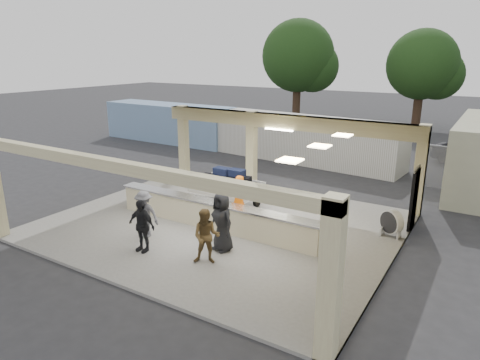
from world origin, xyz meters
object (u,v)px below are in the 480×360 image
Objects in this scene: car_dark at (472,154)px; container_white at (301,139)px; baggage_handler at (239,200)px; drum_fan at (391,222)px; passenger_b at (142,226)px; luggage_cart at (226,185)px; passenger_c at (144,214)px; container_blue at (169,123)px; passenger_d at (222,222)px; baggage_counter at (213,215)px; passenger_a at (206,236)px.

container_white is at bearing 131.49° from car_dark.
drum_fan is at bearing 123.15° from baggage_handler.
container_white is at bearing 162.10° from drum_fan.
container_white is (-0.84, 13.89, 0.34)m from passenger_b.
luggage_cart is 4.82m from passenger_b.
container_blue is at bearing 117.40° from passenger_c.
passenger_b is at bearing -107.97° from drum_fan.
passenger_d is at bearing 178.62° from car_dark.
baggage_handler is at bearing 173.46° from car_dark.
luggage_cart is 6.40m from drum_fan.
drum_fan is at bearing 24.95° from baggage_counter.
passenger_c is (-2.03, -2.66, -0.10)m from baggage_handler.
passenger_d reaches higher than passenger_b.
luggage_cart is 1.93m from baggage_handler.
passenger_c is at bearing -83.62° from container_white.
passenger_d is 0.19× the size of container_blue.
passenger_d is at bearing -56.95° from luggage_cart.
car_dark is at bearing 10.96° from container_blue.
passenger_d is at bearing -105.19° from drum_fan.
passenger_d is 18.64m from container_blue.
baggage_counter is 0.82× the size of container_blue.
passenger_d is 12.87m from container_white.
container_white is (-8.64, -3.76, 0.62)m from car_dark.
passenger_d is (0.73, -2.15, 0.04)m from baggage_handler.
container_blue is (-13.33, 13.03, 0.26)m from passenger_d.
passenger_d is at bearing -0.01° from passenger_c.
passenger_d reaches higher than passenger_c.
passenger_b is at bearing -50.72° from container_blue.
passenger_d is 17.28m from car_dark.
passenger_c is at bearing -23.22° from baggage_handler.
passenger_c is 13.06m from container_white.
passenger_d is at bearing 31.60° from passenger_b.
passenger_b is 0.42× the size of car_dark.
baggage_counter is 2.37m from luggage_cart.
drum_fan is (5.50, 2.56, 0.01)m from baggage_counter.
passenger_c is at bearing -50.80° from container_blue.
container_blue reaches higher than baggage_counter.
passenger_c reaches higher than car_dark.
baggage_handler is 10.62m from container_white.
passenger_b is at bearing -61.29° from passenger_c.
container_white is at bearing 80.11° from passenger_c.
container_blue is at bearing 135.85° from baggage_counter.
passenger_a is 1.04× the size of passenger_c.
passenger_b reaches higher than luggage_cart.
baggage_handler is 0.96× the size of passenger_d.
container_blue reaches higher than passenger_c.
drum_fan is 5.76m from passenger_d.
drum_fan is 12.52m from car_dark.
passenger_c is (-1.51, -1.82, 0.31)m from baggage_counter.
container_blue is (-11.20, 9.55, 0.35)m from luggage_cart.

